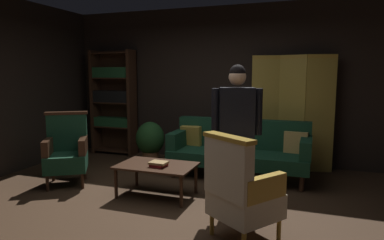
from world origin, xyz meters
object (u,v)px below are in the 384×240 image
armchair_gilt_accent (241,191)px  potted_plant (150,141)px  folding_screen (292,111)px  standing_figure (237,123)px  book_red_leather (159,165)px  velvet_couch (239,148)px  book_tan_leather (159,163)px  bookshelf (114,100)px  coffee_table (157,168)px  armchair_wing_left (67,151)px

armchair_gilt_accent → potted_plant: 2.87m
armchair_gilt_accent → folding_screen: bearing=84.2°
standing_figure → book_red_leather: bearing=-178.6°
folding_screen → standing_figure: 2.04m
velvet_couch → armchair_gilt_accent: 2.08m
book_red_leather → book_tan_leather: size_ratio=0.82×
armchair_gilt_accent → book_red_leather: bearing=148.4°
folding_screen → standing_figure: (-0.49, -1.97, 0.04)m
bookshelf → armchair_gilt_accent: size_ratio=1.97×
velvet_couch → book_tan_leather: size_ratio=9.60×
coffee_table → book_tan_leather: size_ratio=4.53×
folding_screen → potted_plant: size_ratio=2.43×
standing_figure → book_red_leather: standing_figure is taller
book_tan_leather → book_red_leather: bearing=0.0°
potted_plant → bookshelf: bearing=148.4°
coffee_table → armchair_gilt_accent: 1.52m
armchair_wing_left → book_tan_leather: 1.52m
bookshelf → book_tan_leather: (1.92, -2.03, -0.61)m
folding_screen → armchair_gilt_accent: 2.80m
bookshelf → velvet_couch: 2.87m
bookshelf → book_red_leather: (1.92, -2.03, -0.64)m
bookshelf → coffee_table: bearing=-46.4°
folding_screen → book_red_leather: (-1.49, -2.00, -0.55)m
bookshelf → book_tan_leather: bearing=-46.5°
bookshelf → velvet_couch: (2.70, -0.74, -0.63)m
armchair_wing_left → standing_figure: bearing=-1.8°
bookshelf → book_tan_leather: size_ratio=9.28×
potted_plant → armchair_gilt_accent: bearing=-46.1°
velvet_couch → book_tan_leather: bearing=-121.2°
folding_screen → bookshelf: size_ratio=0.93×
folding_screen → book_tan_leather: bearing=-126.7°
potted_plant → book_tan_leather: (0.78, -1.32, 0.02)m
armchair_wing_left → book_red_leather: armchair_wing_left is taller
armchair_wing_left → standing_figure: size_ratio=0.61×
folding_screen → book_red_leather: 2.55m
bookshelf → folding_screen: bearing=-0.4°
potted_plant → book_red_leather: (0.78, -1.32, -0.01)m
velvet_couch → armchair_wing_left: (-2.30, -1.18, 0.04)m
armchair_wing_left → standing_figure: standing_figure is taller
book_tan_leather → potted_plant: bearing=120.5°
velvet_couch → book_red_leather: size_ratio=11.72×
coffee_table → armchair_gilt_accent: armchair_gilt_accent is taller
coffee_table → book_red_leather: book_red_leather is taller
standing_figure → book_red_leather: 1.16m
coffee_table → folding_screen: bearing=51.1°
armchair_wing_left → potted_plant: armchair_wing_left is taller
standing_figure → book_tan_leather: size_ratio=7.70×
book_red_leather → armchair_wing_left: bearing=176.1°
coffee_table → velvet_couch: bearing=55.2°
folding_screen → armchair_gilt_accent: bearing=-95.8°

